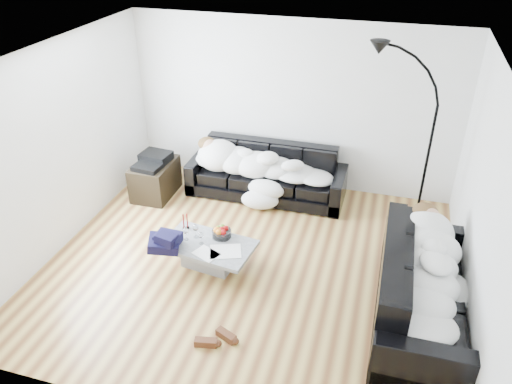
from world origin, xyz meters
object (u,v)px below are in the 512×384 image
(coffee_table, at_px, (209,254))
(shoes, at_px, (215,339))
(sofa_right, at_px, (424,286))
(stereo, at_px, (153,160))
(fruit_bowl, at_px, (222,232))
(av_cabinet, at_px, (155,179))
(wine_glass_a, at_px, (196,231))
(wine_glass_b, at_px, (186,234))
(sofa_back, at_px, (266,172))
(candle_right, at_px, (187,221))
(candle_left, at_px, (184,222))
(wine_glass_c, at_px, (201,238))
(sleeper_back, at_px, (266,160))
(floor_lamp, at_px, (427,158))
(sleeper_right, at_px, (428,271))

(coffee_table, bearing_deg, shoes, -66.39)
(sofa_right, height_order, stereo, sofa_right)
(fruit_bowl, height_order, av_cabinet, av_cabinet)
(coffee_table, xyz_separation_m, wine_glass_a, (-0.20, 0.09, 0.26))
(fruit_bowl, relative_size, wine_glass_b, 1.44)
(sofa_back, distance_m, candle_right, 1.75)
(sofa_back, bearing_deg, candle_left, -111.27)
(fruit_bowl, bearing_deg, wine_glass_a, -161.19)
(wine_glass_c, bearing_deg, candle_right, 138.34)
(sleeper_back, height_order, wine_glass_c, sleeper_back)
(candle_right, bearing_deg, floor_lamp, 24.07)
(wine_glass_a, bearing_deg, fruit_bowl, 18.81)
(sofa_back, distance_m, candle_left, 1.79)
(wine_glass_b, xyz_separation_m, stereo, (-1.12, 1.41, 0.19))
(candle_right, xyz_separation_m, floor_lamp, (2.85, 1.27, 0.69))
(sofa_right, bearing_deg, av_cabinet, 67.59)
(sleeper_right, bearing_deg, stereo, 67.59)
(sofa_back, relative_size, sleeper_right, 1.27)
(wine_glass_c, xyz_separation_m, floor_lamp, (2.56, 1.53, 0.72))
(sofa_back, distance_m, wine_glass_b, 1.95)
(sleeper_right, relative_size, candle_left, 8.57)
(fruit_bowl, relative_size, shoes, 0.61)
(sofa_back, xyz_separation_m, wine_glass_c, (-0.32, -1.90, 0.01))
(wine_glass_c, relative_size, av_cabinet, 0.20)
(wine_glass_b, bearing_deg, stereo, 128.53)
(candle_right, relative_size, floor_lamp, 0.10)
(wine_glass_c, height_order, stereo, stereo)
(sleeper_right, height_order, wine_glass_b, sleeper_right)
(sofa_right, bearing_deg, fruit_bowl, 80.44)
(sleeper_right, distance_m, candle_right, 2.97)
(sleeper_right, xyz_separation_m, shoes, (-2.03, -0.97, -0.60))
(wine_glass_c, distance_m, stereo, 1.97)
(coffee_table, height_order, floor_lamp, floor_lamp)
(wine_glass_b, bearing_deg, sleeper_back, 73.77)
(floor_lamp, bearing_deg, av_cabinet, 158.22)
(sofa_back, bearing_deg, sleeper_right, -42.22)
(fruit_bowl, distance_m, candle_left, 0.53)
(candle_left, bearing_deg, stereo, 129.88)
(wine_glass_b, distance_m, stereo, 1.81)
(coffee_table, relative_size, wine_glass_b, 6.66)
(candle_left, distance_m, shoes, 1.73)
(candle_right, bearing_deg, av_cabinet, 131.65)
(sofa_right, xyz_separation_m, sleeper_right, (0.00, -0.00, 0.21))
(wine_glass_a, bearing_deg, av_cabinet, 132.58)
(sofa_back, height_order, floor_lamp, floor_lamp)
(sleeper_back, xyz_separation_m, candle_left, (-0.65, -1.62, -0.19))
(sleeper_back, xyz_separation_m, candle_right, (-0.61, -1.59, -0.19))
(wine_glass_c, height_order, av_cabinet, av_cabinet)
(sleeper_right, relative_size, shoes, 4.74)
(fruit_bowl, relative_size, wine_glass_c, 1.51)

